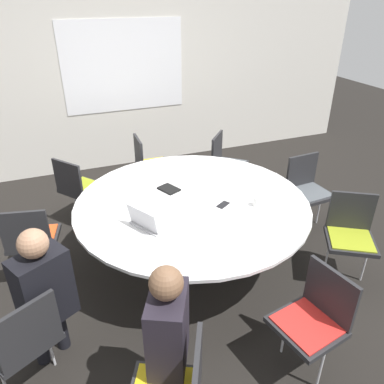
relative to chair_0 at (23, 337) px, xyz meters
name	(u,v)px	position (x,y,z in m)	size (l,w,h in m)	color
ground_plane	(192,260)	(1.58, 0.94, -0.52)	(16.00, 16.00, 0.00)	black
wall_back	(125,80)	(1.58, 3.73, 0.83)	(8.00, 0.07, 2.70)	silver
conference_table	(192,208)	(1.58, 0.94, 0.13)	(2.28, 2.28, 0.73)	#B7B7BC
chair_0	(23,337)	(0.00, 0.00, 0.00)	(0.59, 0.58, 0.87)	#262628
chair_2	(315,316)	(1.93, -0.56, 0.00)	(0.49, 0.51, 0.87)	#262628
chair_3	(351,231)	(2.91, 0.19, 0.00)	(0.60, 0.59, 0.87)	#262628
chair_4	(307,186)	(3.10, 1.11, 0.00)	(0.47, 0.45, 0.87)	#262628
chair_5	(226,160)	(2.53, 2.13, 0.00)	(0.61, 0.61, 0.87)	#262628
chair_6	(149,162)	(1.55, 2.47, 0.00)	(0.43, 0.45, 0.87)	#262628
chair_7	(78,185)	(0.59, 2.11, 0.00)	(0.60, 0.60, 0.87)	#262628
chair_8	(31,236)	(0.07, 1.20, 0.00)	(0.52, 0.51, 0.87)	#262628
person_0	(44,290)	(0.17, 0.19, 0.19)	(0.42, 0.37, 1.22)	black
person_1	(166,333)	(0.85, -0.48, 0.19)	(0.36, 0.42, 1.22)	#231E28
laptop	(147,222)	(1.05, 0.65, 0.27)	(0.36, 0.40, 0.21)	silver
spiral_notebook	(169,189)	(1.44, 1.24, 0.22)	(0.22, 0.25, 0.02)	black
coffee_cup	(257,202)	(2.12, 0.62, 0.26)	(0.07, 0.07, 0.09)	white
cell_phone	(223,205)	(1.83, 0.75, 0.21)	(0.16, 0.13, 0.01)	black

